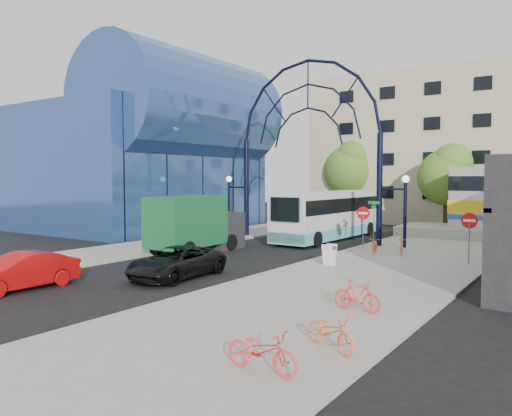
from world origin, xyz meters
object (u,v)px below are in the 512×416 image
Objects in this scene: bike_near_a at (375,246)px; bike_far_c at (262,351)px; do_not_enter_sign at (469,226)px; city_bus at (331,214)px; street_name_sign at (374,214)px; black_suv at (176,262)px; green_truck at (196,224)px; tree_north_b at (351,168)px; red_sedan at (21,271)px; gateway_arch at (308,113)px; stop_sign at (363,217)px; tree_north_a at (448,174)px; sandwich_board at (329,252)px; bike_far_b at (357,296)px; bike_far_a at (331,331)px; bike_near_b at (401,246)px.

bike_near_a is 18.05m from bike_far_c.
bike_near_a is (-4.98, 0.77, -1.43)m from do_not_enter_sign.
city_bus is 7.56× the size of bike_near_a.
black_suv is at bearing -107.01° from street_name_sign.
green_truck is (-13.82, -3.96, -0.35)m from do_not_enter_sign.
bike_near_a is at bearing 62.85° from black_suv.
street_name_sign is 0.35× the size of tree_north_b.
black_suv is at bearing -86.53° from city_bus.
green_truck reaches higher than red_sedan.
city_bus is at bearing 73.75° from gateway_arch.
gateway_arch reaches higher than bike_far_c.
bike_near_a is (5.36, -5.50, -1.19)m from city_bus.
do_not_enter_sign is 5.24m from bike_near_a.
stop_sign is 0.38× the size of green_truck.
sandwich_board is at bearing -91.50° from tree_north_a.
red_sedan is 2.68× the size of bike_far_b.
bike_far_c is at bearing -73.71° from stop_sign.
bike_near_a is (8.84, 4.73, -1.08)m from green_truck.
tree_north_b reaches higher than do_not_enter_sign.
bike_near_a is (9.90, -19.16, -4.72)m from tree_north_b.
green_truck is 1.36× the size of black_suv.
tree_north_b is at bearing 96.25° from black_suv.
black_suv is (1.35, -13.98, -7.89)m from gateway_arch.
sandwich_board is 20.33m from tree_north_a.
tree_north_b is 22.08m from bike_near_a.
bike_far_c is (13.11, -12.81, -1.05)m from green_truck.
stop_sign is at bearing 44.73° from bike_far_a.
do_not_enter_sign is 4.10m from bike_near_b.
bike_far_b is (3.97, -11.80, 0.06)m from bike_near_a.
gateway_arch is 7.75× the size of bike_far_c.
red_sedan reaches higher than bike_near_a.
black_suv is (0.69, -16.25, -1.07)m from city_bus.
bike_far_c is (8.93, -6.79, -0.08)m from black_suv.
stop_sign is at bearing 36.26° from green_truck.
do_not_enter_sign is at bearing 0.85° from bike_far_b.
tree_north_a is (1.32, 13.93, 2.61)m from stop_sign.
bike_far_b is (-0.87, 3.63, 0.04)m from bike_far_a.
bike_far_b is at bearing 2.71° from bike_far_c.
bike_near_b is at bearing 162.03° from do_not_enter_sign.
stop_sign reaches higher than bike_near_a.
bike_far_b is (3.87, -26.96, -4.00)m from tree_north_a.
bike_near_b is at bearing -59.11° from tree_north_b.
bike_far_a is (10.86, -18.67, -7.99)m from gateway_arch.
tree_north_a is 22.01m from green_truck.
bike_far_a is at bearing -160.40° from bike_far_b.
bike_far_b is at bearing -95.23° from do_not_enter_sign.
bike_far_c reaches higher than bike_near_b.
red_sedan is at bearing 114.52° from bike_far_b.
tree_north_a is at bearing 75.12° from bike_near_b.
red_sedan is 2.66× the size of bike_near_a.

